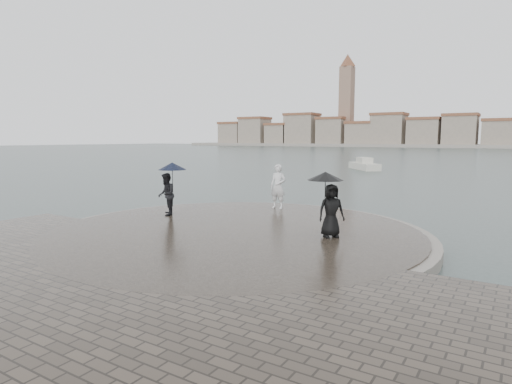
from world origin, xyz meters
The scene contains 7 objects.
ground centered at (0.00, 0.00, 0.00)m, with size 400.00×400.00×0.00m, color #2B3835.
kerb_ring centered at (0.00, 3.50, 0.16)m, with size 12.50×12.50×0.32m, color gray.
quay_tip centered at (0.00, 3.50, 0.18)m, with size 11.90×11.90×0.36m, color #2D261E.
statue centered at (-0.87, 7.93, 1.30)m, with size 0.68×0.45×1.87m, color silver.
visitor_left centered at (-3.63, 4.25, 1.50)m, with size 1.29×1.15×2.04m.
visitor_right centered at (2.97, 4.19, 1.50)m, with size 1.27×1.11×1.95m.
far_skyline centered at (-6.29, 160.71, 5.61)m, with size 260.00×20.00×37.00m.
Camera 1 is at (7.84, -7.70, 3.30)m, focal length 30.00 mm.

